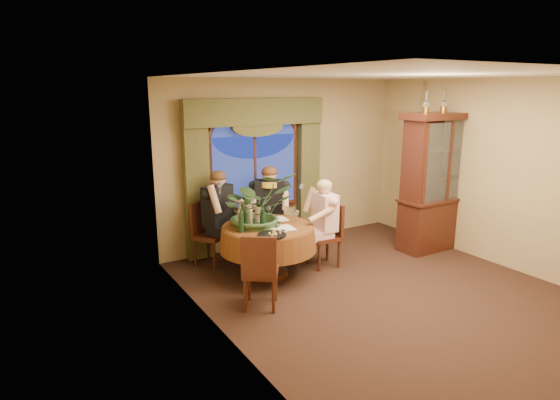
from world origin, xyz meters
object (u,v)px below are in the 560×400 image
dining_table (268,251)px  wine_bottle_0 (243,215)px  chair_back_right (267,225)px  wine_bottle_3 (262,217)px  chair_right (324,236)px  oil_lamp_left (426,102)px  oil_lamp_right (460,101)px  olive_bowl (276,224)px  wine_bottle_1 (241,221)px  person_scarf (270,211)px  wine_bottle_5 (246,218)px  wine_bottle_4 (240,216)px  chair_front_left (261,270)px  person_pink (325,223)px  centerpiece_plant (256,180)px  stoneware_vase (258,215)px  person_back (218,218)px  wine_bottle_2 (250,216)px  china_cabinet (437,182)px  oil_lamp_center (444,102)px  chair_back (211,235)px

dining_table → wine_bottle_0: wine_bottle_0 is taller
chair_back_right → wine_bottle_3: bearing=86.0°
chair_right → oil_lamp_left: bearing=-93.1°
oil_lamp_right → chair_back_right: (-2.95, 1.19, -1.95)m
oil_lamp_right → wine_bottle_0: 4.05m
oil_lamp_left → wine_bottle_0: bearing=169.8°
olive_bowl → wine_bottle_1: bearing=-178.9°
person_scarf → wine_bottle_5: person_scarf is taller
wine_bottle_1 → wine_bottle_4: same height
chair_front_left → wine_bottle_4: wine_bottle_4 is taller
person_pink → dining_table: bearing=90.0°
chair_right → centerpiece_plant: centerpiece_plant is taller
stoneware_vase → olive_bowl: 0.29m
chair_front_left → person_back: 1.64m
wine_bottle_4 → dining_table: bearing=-15.1°
person_back → stoneware_vase: 0.75m
dining_table → wine_bottle_2: size_ratio=4.20×
dining_table → oil_lamp_left: oil_lamp_left is taller
person_back → wine_bottle_3: size_ratio=4.44×
chair_back_right → chair_right: bearing=145.4°
person_scarf → wine_bottle_0: 1.00m
wine_bottle_2 → chair_right: bearing=-8.0°
china_cabinet → wine_bottle_3: bearing=175.0°
chair_back_right → dining_table: bearing=90.0°
oil_lamp_center → wine_bottle_5: (-3.37, 0.35, -1.52)m
wine_bottle_5 → oil_lamp_center: bearing=-5.9°
person_pink → wine_bottle_2: 1.21m
chair_back → wine_bottle_3: wine_bottle_3 is taller
dining_table → oil_lamp_left: size_ratio=4.08×
wine_bottle_4 → wine_bottle_0: bearing=40.3°
person_pink → person_scarf: size_ratio=0.92×
person_scarf → wine_bottle_4: size_ratio=4.44×
china_cabinet → chair_back_right: 2.89m
wine_bottle_2 → wine_bottle_5: same height
dining_table → wine_bottle_5: bearing=-175.8°
oil_lamp_center → chair_front_left: bearing=-172.9°
person_pink → wine_bottle_5: (-1.29, 0.06, 0.24)m
chair_back_right → chair_front_left: 1.93m
oil_lamp_left → oil_lamp_center: (0.39, 0.00, 0.00)m
wine_bottle_0 → wine_bottle_1: size_ratio=1.00×
dining_table → chair_back: (-0.54, 0.83, 0.10)m
chair_back → oil_lamp_center: bearing=128.2°
chair_front_left → chair_back: bearing=123.8°
person_back → wine_bottle_5: (0.06, -0.83, 0.18)m
olive_bowl → stoneware_vase: bearing=123.3°
chair_back → chair_front_left: same height
chair_front_left → person_back: person_back is taller
person_scarf → stoneware_vase: (-0.52, -0.60, 0.14)m
person_back → olive_bowl: bearing=92.2°
china_cabinet → oil_lamp_left: (-0.39, 0.00, 1.30)m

